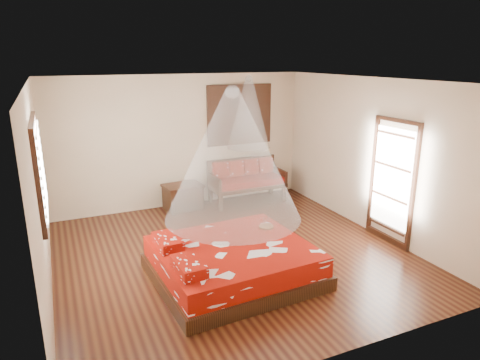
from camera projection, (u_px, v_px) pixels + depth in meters
name	position (u px, v px, depth m)	size (l,w,h in m)	color
room	(232.00, 172.00, 6.67)	(5.54, 5.54, 2.84)	black
bed	(232.00, 262.00, 6.25)	(2.33, 2.13, 0.65)	black
daybed	(246.00, 179.00, 9.53)	(1.65, 0.73, 0.94)	black
storage_chest	(183.00, 197.00, 9.10)	(0.84, 0.66, 0.54)	black
shutter_panel	(240.00, 115.00, 9.44)	(1.52, 0.06, 1.32)	black
window_left	(40.00, 169.00, 5.70)	(0.10, 1.74, 1.34)	black
glazed_door	(392.00, 182.00, 7.31)	(0.08, 1.02, 2.16)	black
wine_tray	(266.00, 225.00, 6.85)	(0.24, 0.24, 0.20)	brown
mosquito_net_main	(233.00, 155.00, 5.81)	(1.92, 1.92, 1.80)	white
mosquito_net_daybed	(249.00, 113.00, 9.01)	(0.92, 0.92, 1.50)	white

